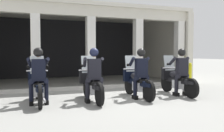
# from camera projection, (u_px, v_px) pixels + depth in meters

# --- Properties ---
(ground_plane) EXTENTS (80.00, 80.00, 0.00)m
(ground_plane) POSITION_uv_depth(u_px,v_px,m) (90.00, 86.00, 10.43)
(ground_plane) COLOR gray
(station_building) EXTENTS (9.88, 5.25, 3.54)m
(station_building) POSITION_uv_depth(u_px,v_px,m) (77.00, 38.00, 12.47)
(station_building) COLOR black
(station_building) RESTS_ON ground
(kerb_strip) EXTENTS (9.38, 0.24, 0.12)m
(kerb_strip) POSITION_uv_depth(u_px,v_px,m) (94.00, 87.00, 9.62)
(kerb_strip) COLOR #B7B5AD
(kerb_strip) RESTS_ON ground
(motorcycle_far_left) EXTENTS (0.62, 2.04, 1.35)m
(motorcycle_far_left) POSITION_uv_depth(u_px,v_px,m) (38.00, 86.00, 6.88)
(motorcycle_far_left) COLOR black
(motorcycle_far_left) RESTS_ON ground
(police_officer_far_left) EXTENTS (0.63, 0.61, 1.58)m
(police_officer_far_left) POSITION_uv_depth(u_px,v_px,m) (38.00, 71.00, 6.59)
(police_officer_far_left) COLOR black
(police_officer_far_left) RESTS_ON ground
(motorcycle_center_left) EXTENTS (0.62, 2.04, 1.35)m
(motorcycle_center_left) POSITION_uv_depth(u_px,v_px,m) (91.00, 84.00, 7.21)
(motorcycle_center_left) COLOR black
(motorcycle_center_left) RESTS_ON ground
(police_officer_center_left) EXTENTS (0.63, 0.61, 1.58)m
(police_officer_center_left) POSITION_uv_depth(u_px,v_px,m) (94.00, 70.00, 6.92)
(police_officer_center_left) COLOR black
(police_officer_center_left) RESTS_ON ground
(motorcycle_center_right) EXTENTS (0.62, 2.04, 1.35)m
(motorcycle_center_right) POSITION_uv_depth(u_px,v_px,m) (137.00, 82.00, 7.77)
(motorcycle_center_right) COLOR black
(motorcycle_center_right) RESTS_ON ground
(police_officer_center_right) EXTENTS (0.63, 0.61, 1.58)m
(police_officer_center_right) POSITION_uv_depth(u_px,v_px,m) (141.00, 69.00, 7.48)
(police_officer_center_right) COLOR black
(police_officer_center_right) RESTS_ON ground
(motorcycle_far_right) EXTENTS (0.62, 2.04, 1.35)m
(motorcycle_far_right) POSITION_uv_depth(u_px,v_px,m) (176.00, 80.00, 8.31)
(motorcycle_far_right) COLOR black
(motorcycle_far_right) RESTS_ON ground
(police_officer_far_right) EXTENTS (0.63, 0.61, 1.58)m
(police_officer_far_right) POSITION_uv_depth(u_px,v_px,m) (181.00, 68.00, 8.02)
(police_officer_far_right) COLOR black
(police_officer_far_right) RESTS_ON ground
(bollard_kerbside) EXTENTS (0.14, 0.14, 1.01)m
(bollard_kerbside) POSITION_uv_depth(u_px,v_px,m) (190.00, 74.00, 10.75)
(bollard_kerbside) COLOR yellow
(bollard_kerbside) RESTS_ON ground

